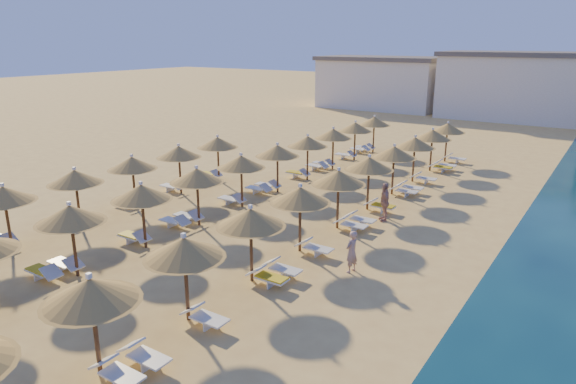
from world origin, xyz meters
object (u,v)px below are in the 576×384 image
Objects in this scene: parasol_row_east at (320,187)px; parasol_row_west at (220,169)px; beachgoer_c at (384,202)px; beachgoer_a at (352,252)px.

parasol_row_west is (-5.71, 0.00, 0.00)m from parasol_row_east.
beachgoer_c is at bearing 28.33° from parasol_row_west.
beachgoer_a is (2.72, -2.29, -1.58)m from parasol_row_east.
beachgoer_c is at bearing 69.80° from parasol_row_east.
beachgoer_c is 1.15× the size of beachgoer_a.
beachgoer_a is at bearing -15.21° from parasol_row_west.
beachgoer_a is (8.43, -2.29, -1.58)m from parasol_row_west.
parasol_row_east reaches higher than beachgoer_a.
beachgoer_a is at bearing -40.13° from parasol_row_east.
parasol_row_east is 4.35m from beachgoer_c.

